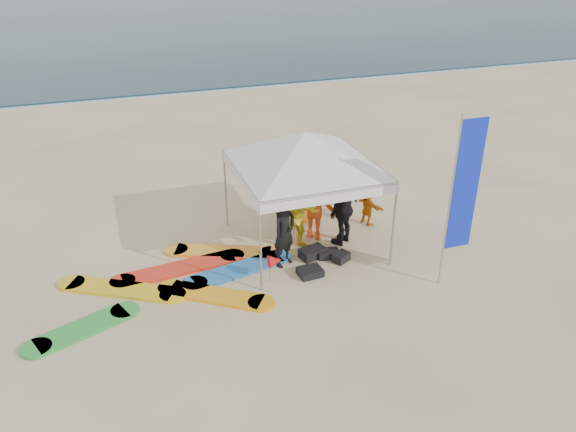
% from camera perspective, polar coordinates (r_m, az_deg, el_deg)
% --- Properties ---
extents(ground, '(120.00, 120.00, 0.00)m').
position_cam_1_polar(ground, '(10.48, 5.73, -11.89)').
color(ground, beige).
rests_on(ground, ground).
extents(shoreline_foam, '(160.00, 1.20, 0.01)m').
position_cam_1_polar(shoreline_foam, '(26.60, -10.95, 12.29)').
color(shoreline_foam, silver).
rests_on(shoreline_foam, ground).
extents(person_black_a, '(0.71, 0.64, 1.63)m').
position_cam_1_polar(person_black_a, '(12.00, -0.39, -1.55)').
color(person_black_a, black).
rests_on(person_black_a, ground).
extents(person_yellow, '(0.89, 0.72, 1.75)m').
position_cam_1_polar(person_yellow, '(12.57, 1.14, 0.14)').
color(person_yellow, yellow).
rests_on(person_yellow, ground).
extents(person_orange_a, '(1.28, 1.22, 1.74)m').
position_cam_1_polar(person_orange_a, '(13.07, 2.80, 1.20)').
color(person_orange_a, '#DA4713').
rests_on(person_orange_a, ground).
extents(person_black_b, '(1.12, 0.96, 1.80)m').
position_cam_1_polar(person_black_b, '(12.87, 5.71, 0.82)').
color(person_black_b, black).
rests_on(person_black_b, ground).
extents(person_orange_b, '(0.90, 0.68, 1.64)m').
position_cam_1_polar(person_orange_b, '(13.73, 1.09, 2.33)').
color(person_orange_b, '#C86411').
rests_on(person_orange_b, ground).
extents(person_seated, '(0.54, 0.93, 0.96)m').
position_cam_1_polar(person_seated, '(14.00, 8.10, 0.99)').
color(person_seated, '#C47111').
rests_on(person_seated, ground).
extents(canopy_tent, '(4.16, 4.16, 3.14)m').
position_cam_1_polar(canopy_tent, '(12.04, 1.77, 8.51)').
color(canopy_tent, '#A5A5A8').
rests_on(canopy_tent, ground).
extents(feather_flag, '(0.61, 0.04, 3.62)m').
position_cam_1_polar(feather_flag, '(11.33, 17.43, 2.74)').
color(feather_flag, '#A5A5A8').
rests_on(feather_flag, ground).
extents(marker_pennant, '(0.28, 0.28, 0.64)m').
position_cam_1_polar(marker_pennant, '(11.57, -1.32, -4.60)').
color(marker_pennant, '#A5A5A8').
rests_on(marker_pennant, ground).
extents(gear_pile, '(1.34, 1.14, 0.22)m').
position_cam_1_polar(gear_pile, '(12.43, 3.23, -4.34)').
color(gear_pile, black).
rests_on(gear_pile, ground).
extents(surfboard_spread, '(5.14, 3.09, 0.07)m').
position_cam_1_polar(surfboard_spread, '(12.01, -10.77, -6.42)').
color(surfboard_spread, gold).
rests_on(surfboard_spread, ground).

